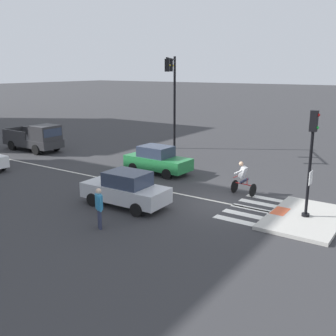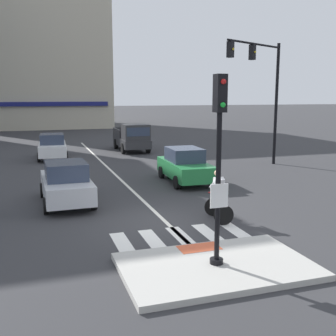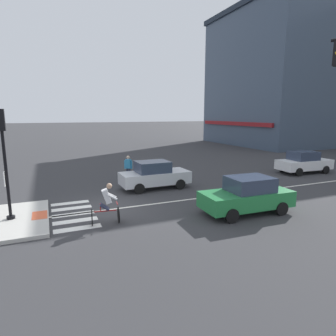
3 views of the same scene
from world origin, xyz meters
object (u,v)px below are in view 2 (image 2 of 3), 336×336
traffic_light_mast (264,81)px  pickup_truck_charcoal_eastbound_distant (132,138)px  signal_pole (219,153)px  car_silver_westbound_near (66,183)px  cyclist (218,195)px  car_white_westbound_distant (52,146)px  car_green_eastbound_mid (185,165)px

traffic_light_mast → pickup_truck_charcoal_eastbound_distant: size_ratio=1.38×
signal_pole → pickup_truck_charcoal_eastbound_distant: bearing=82.0°
car_silver_westbound_near → cyclist: cyclist is taller
signal_pole → car_silver_westbound_near: 8.16m
signal_pole → traffic_light_mast: size_ratio=0.62×
signal_pole → pickup_truck_charcoal_eastbound_distant: (2.97, 21.15, -1.84)m
signal_pole → car_white_westbound_distant: size_ratio=1.06×
cyclist → car_silver_westbound_near: bearing=140.9°
pickup_truck_charcoal_eastbound_distant → car_silver_westbound_near: bearing=-113.0°
traffic_light_mast → car_green_eastbound_mid: 7.48m
traffic_light_mast → car_white_westbound_distant: bearing=148.3°
signal_pole → cyclist: signal_pole is taller
car_green_eastbound_mid → car_white_westbound_distant: size_ratio=0.99×
traffic_light_mast → signal_pole: bearing=-124.6°
car_silver_westbound_near → car_white_westbound_distant: size_ratio=0.99×
signal_pole → cyclist: size_ratio=2.63×
car_white_westbound_distant → cyclist: 16.37m
car_white_westbound_distant → cyclist: (4.56, -15.72, 0.06)m
car_silver_westbound_near → cyclist: 5.95m
signal_pole → traffic_light_mast: 15.11m
car_white_westbound_distant → signal_pole: bearing=-81.6°
pickup_truck_charcoal_eastbound_distant → car_white_westbound_distant: bearing=-162.6°
car_silver_westbound_near → car_green_eastbound_mid: bearing=21.9°
car_green_eastbound_mid → pickup_truck_charcoal_eastbound_distant: bearing=89.3°
car_green_eastbound_mid → pickup_truck_charcoal_eastbound_distant: pickup_truck_charcoal_eastbound_distant is taller
car_green_eastbound_mid → car_white_westbound_distant: (-5.66, 9.68, 0.00)m
car_white_westbound_distant → cyclist: size_ratio=2.49×
cyclist → traffic_light_mast: bearing=52.1°
car_green_eastbound_mid → cyclist: size_ratio=2.47×
car_green_eastbound_mid → cyclist: 6.14m
car_silver_westbound_near → pickup_truck_charcoal_eastbound_distant: size_ratio=0.80×
car_green_eastbound_mid → car_white_westbound_distant: 11.21m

